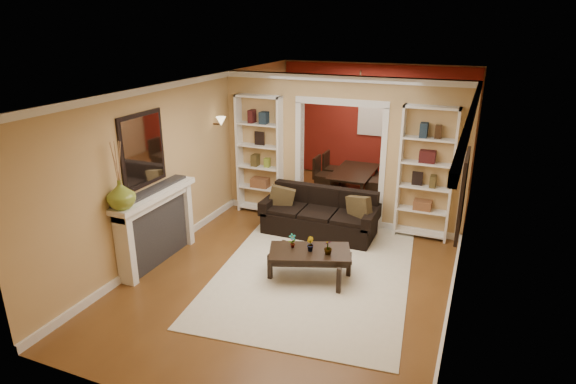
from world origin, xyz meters
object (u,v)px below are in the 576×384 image
at_px(bookshelf_right, 426,174).
at_px(fireplace, 158,228).
at_px(bookshelf_left, 260,155).
at_px(sofa, 319,213).
at_px(dining_table, 355,182).
at_px(coffee_table, 310,264).

height_order(bookshelf_right, fireplace, bookshelf_right).
bearing_deg(bookshelf_left, sofa, -22.18).
bearing_deg(dining_table, bookshelf_right, -136.07).
relative_size(bookshelf_right, fireplace, 1.35).
height_order(fireplace, dining_table, fireplace).
height_order(sofa, fireplace, fireplace).
bearing_deg(bookshelf_right, dining_table, 133.93).
bearing_deg(coffee_table, fireplace, 169.89).
xyz_separation_m(bookshelf_right, fireplace, (-3.64, -2.53, -0.57)).
bearing_deg(fireplace, bookshelf_left, 77.95).
xyz_separation_m(bookshelf_left, fireplace, (-0.54, -2.53, -0.57)).
bearing_deg(fireplace, dining_table, 64.65).
distance_m(sofa, dining_table, 2.28).
xyz_separation_m(bookshelf_left, bookshelf_right, (3.10, 0.00, 0.00)).
distance_m(coffee_table, bookshelf_right, 2.65).
height_order(coffee_table, dining_table, dining_table).
xyz_separation_m(coffee_table, bookshelf_left, (-1.80, 2.11, 0.93)).
bearing_deg(bookshelf_left, coffee_table, -49.55).
relative_size(fireplace, dining_table, 1.14).
bearing_deg(bookshelf_right, bookshelf_left, 180.00).
xyz_separation_m(sofa, bookshelf_right, (1.68, 0.58, 0.76)).
bearing_deg(coffee_table, sofa, 83.65).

